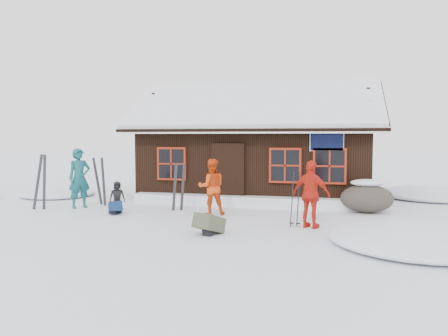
# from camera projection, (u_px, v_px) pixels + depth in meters

# --- Properties ---
(ground) EXTENTS (120.00, 120.00, 0.00)m
(ground) POSITION_uv_depth(u_px,v_px,m) (178.00, 216.00, 12.51)
(ground) COLOR white
(ground) RESTS_ON ground
(mountain_hut) EXTENTS (8.90, 6.09, 4.42)m
(mountain_hut) POSITION_uv_depth(u_px,v_px,m) (258.00, 155.00, 16.87)
(mountain_hut) COLOR black
(mountain_hut) RESTS_ON ground
(snow_drift) EXTENTS (7.60, 0.60, 0.35)m
(snow_drift) POSITION_uv_depth(u_px,v_px,m) (244.00, 201.00, 14.32)
(snow_drift) COLOR white
(snow_drift) RESTS_ON ground
(snow_mounds) EXTENTS (20.60, 13.20, 0.48)m
(snow_mounds) POSITION_uv_depth(u_px,v_px,m) (247.00, 208.00, 13.92)
(snow_mounds) COLOR white
(snow_mounds) RESTS_ON ground
(skier_teal) EXTENTS (0.80, 0.83, 1.91)m
(skier_teal) POSITION_uv_depth(u_px,v_px,m) (79.00, 178.00, 13.91)
(skier_teal) COLOR #125359
(skier_teal) RESTS_ON ground
(skier_orange_left) EXTENTS (0.97, 0.87, 1.63)m
(skier_orange_left) POSITION_uv_depth(u_px,v_px,m) (211.00, 187.00, 12.68)
(skier_orange_left) COLOR #D43F0F
(skier_orange_left) RESTS_ON ground
(skier_orange_right) EXTENTS (1.07, 0.77, 1.69)m
(skier_orange_right) POSITION_uv_depth(u_px,v_px,m) (311.00, 194.00, 10.81)
(skier_orange_right) COLOR red
(skier_orange_right) RESTS_ON ground
(skier_crouched) EXTENTS (0.55, 0.50, 0.94)m
(skier_crouched) POSITION_uv_depth(u_px,v_px,m) (117.00, 197.00, 13.10)
(skier_crouched) COLOR black
(skier_crouched) RESTS_ON ground
(boulder) EXTENTS (1.55, 1.16, 0.90)m
(boulder) POSITION_uv_depth(u_px,v_px,m) (367.00, 197.00, 13.09)
(boulder) COLOR #484139
(boulder) RESTS_ON ground
(ski_pair_left) EXTENTS (0.66, 0.25, 1.79)m
(ski_pair_left) POSITION_uv_depth(u_px,v_px,m) (41.00, 183.00, 13.59)
(ski_pair_left) COLOR black
(ski_pair_left) RESTS_ON ground
(ski_pair_mid) EXTENTS (0.58, 0.23, 1.64)m
(ski_pair_mid) POSITION_uv_depth(u_px,v_px,m) (101.00, 182.00, 14.56)
(ski_pair_mid) COLOR black
(ski_pair_mid) RESTS_ON ground
(ski_pair_right) EXTENTS (0.42, 0.19, 1.51)m
(ski_pair_right) POSITION_uv_depth(u_px,v_px,m) (179.00, 188.00, 13.47)
(ski_pair_right) COLOR black
(ski_pair_right) RESTS_ON ground
(ski_poles) EXTENTS (0.26, 0.13, 1.43)m
(ski_poles) POSITION_uv_depth(u_px,v_px,m) (295.00, 200.00, 11.02)
(ski_poles) COLOR black
(ski_poles) RESTS_ON ground
(backpack_blue) EXTENTS (0.59, 0.63, 0.27)m
(backpack_blue) POSITION_uv_depth(u_px,v_px,m) (115.00, 209.00, 12.84)
(backpack_blue) COLOR navy
(backpack_blue) RESTS_ON ground
(backpack_olive) EXTENTS (0.70, 0.79, 0.35)m
(backpack_olive) POSITION_uv_depth(u_px,v_px,m) (209.00, 227.00, 10.15)
(backpack_olive) COLOR #464B35
(backpack_olive) RESTS_ON ground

